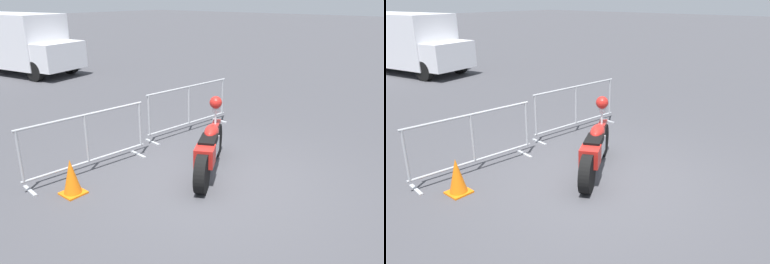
{
  "view_description": "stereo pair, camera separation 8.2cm",
  "coord_description": "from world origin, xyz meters",
  "views": [
    {
      "loc": [
        -4.6,
        -3.36,
        2.94
      ],
      "look_at": [
        0.25,
        0.65,
        0.65
      ],
      "focal_mm": 35.0,
      "sensor_mm": 36.0,
      "label": 1
    },
    {
      "loc": [
        -4.54,
        -3.42,
        2.94
      ],
      "look_at": [
        0.25,
        0.65,
        0.65
      ],
      "focal_mm": 35.0,
      "sensor_mm": 36.0,
      "label": 2
    }
  ],
  "objects": [
    {
      "name": "crowd_barrier_far",
      "position": [
        1.62,
        1.87,
        0.56
      ],
      "size": [
        2.34,
        0.69,
        1.07
      ],
      "rotation": [
        0.0,
        0.0,
        -0.12
      ],
      "color": "#9EA0A5",
      "rests_on": "ground"
    },
    {
      "name": "delivery_van",
      "position": [
        2.68,
        11.63,
        1.24
      ],
      "size": [
        2.83,
        5.27,
        2.31
      ],
      "rotation": [
        0.0,
        0.0,
        -1.39
      ],
      "color": "silver",
      "rests_on": "ground"
    },
    {
      "name": "traffic_cone",
      "position": [
        -1.77,
        1.41,
        0.29
      ],
      "size": [
        0.34,
        0.34,
        0.59
      ],
      "color": "orange",
      "rests_on": "ground"
    },
    {
      "name": "motorcycle",
      "position": [
        0.25,
        0.25,
        0.46
      ],
      "size": [
        1.97,
        1.16,
        1.21
      ],
      "rotation": [
        0.0,
        0.0,
        0.49
      ],
      "color": "black",
      "rests_on": "ground"
    },
    {
      "name": "crowd_barrier_near",
      "position": [
        -1.12,
        1.87,
        0.56
      ],
      "size": [
        2.34,
        0.69,
        1.07
      ],
      "rotation": [
        0.0,
        0.0,
        -0.12
      ],
      "color": "#9EA0A5",
      "rests_on": "ground"
    },
    {
      "name": "ground_plane",
      "position": [
        0.0,
        0.0,
        0.0
      ],
      "size": [
        120.0,
        120.0,
        0.0
      ],
      "primitive_type": "plane",
      "color": "#424247"
    }
  ]
}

